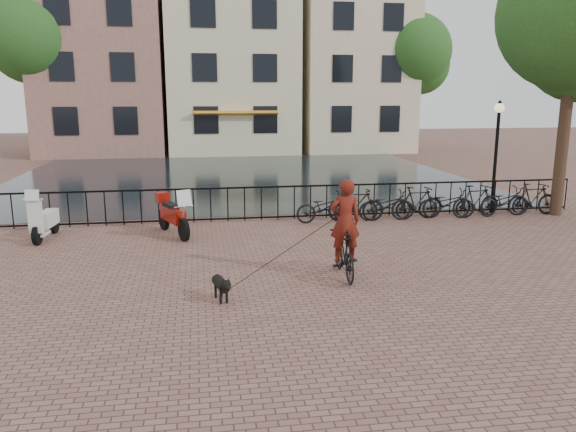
{
  "coord_description": "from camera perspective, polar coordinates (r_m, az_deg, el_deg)",
  "views": [
    {
      "loc": [
        -1.83,
        -8.35,
        3.71
      ],
      "look_at": [
        0.0,
        3.0,
        1.2
      ],
      "focal_mm": 35.0,
      "sensor_mm": 36.0,
      "label": 1
    }
  ],
  "objects": [
    {
      "name": "lamp_post",
      "position": [
        18.38,
        20.47,
        7.39
      ],
      "size": [
        0.3,
        0.3,
        3.45
      ],
      "color": "black",
      "rests_on": "ground"
    },
    {
      "name": "canal_house_left",
      "position": [
        38.86,
        -18.24,
        15.68
      ],
      "size": [
        7.5,
        9.0,
        12.8
      ],
      "color": "brown",
      "rests_on": "ground"
    },
    {
      "name": "cyclist",
      "position": [
        11.49,
        5.78,
        -1.87
      ],
      "size": [
        0.77,
        1.77,
        2.39
      ],
      "rotation": [
        0.0,
        0.0,
        3.11
      ],
      "color": "black",
      "rests_on": "ground"
    },
    {
      "name": "railing",
      "position": [
        16.76,
        -2.73,
        1.27
      ],
      "size": [
        20.0,
        0.05,
        1.02
      ],
      "color": "black",
      "rests_on": "ground"
    },
    {
      "name": "parked_bike_3",
      "position": [
        17.33,
        12.97,
        1.32
      ],
      "size": [
        1.7,
        0.62,
        1.0
      ],
      "primitive_type": "imported",
      "rotation": [
        0.0,
        0.0,
        1.66
      ],
      "color": "black",
      "rests_on": "ground"
    },
    {
      "name": "dog",
      "position": [
        10.4,
        -6.83,
        -7.19
      ],
      "size": [
        0.42,
        0.79,
        0.51
      ],
      "rotation": [
        0.0,
        0.0,
        0.24
      ],
      "color": "black",
      "rests_on": "ground"
    },
    {
      "name": "canal_water",
      "position": [
        25.98,
        -5.05,
        4.05
      ],
      "size": [
        20.0,
        20.0,
        0.0
      ],
      "primitive_type": "plane",
      "color": "black",
      "rests_on": "ground"
    },
    {
      "name": "parked_bike_6",
      "position": [
        18.6,
        21.13,
        1.38
      ],
      "size": [
        1.76,
        0.75,
        0.9
      ],
      "primitive_type": "imported",
      "rotation": [
        0.0,
        0.0,
        1.66
      ],
      "color": "black",
      "rests_on": "ground"
    },
    {
      "name": "parked_bike_7",
      "position": [
        19.08,
        23.61,
        1.59
      ],
      "size": [
        1.67,
        0.48,
        1.0
      ],
      "primitive_type": "imported",
      "rotation": [
        0.0,
        0.0,
        1.58
      ],
      "color": "black",
      "rests_on": "ground"
    },
    {
      "name": "tree_far_right",
      "position": [
        38.05,
        12.66,
        16.0
      ],
      "size": [
        4.76,
        4.76,
        8.76
      ],
      "color": "black",
      "rests_on": "ground"
    },
    {
      "name": "motorcycle",
      "position": [
        15.23,
        -11.62,
        0.6
      ],
      "size": [
        1.17,
        1.94,
        1.37
      ],
      "rotation": [
        0.0,
        0.0,
        0.4
      ],
      "color": "maroon",
      "rests_on": "ground"
    },
    {
      "name": "parked_bike_4",
      "position": [
        17.72,
        15.81,
        1.24
      ],
      "size": [
        1.78,
        0.83,
        0.9
      ],
      "primitive_type": "imported",
      "rotation": [
        0.0,
        0.0,
        1.43
      ],
      "color": "black",
      "rests_on": "ground"
    },
    {
      "name": "parked_bike_1",
      "position": [
        16.72,
        6.92,
        1.15
      ],
      "size": [
        1.7,
        0.64,
        1.0
      ],
      "primitive_type": "imported",
      "rotation": [
        0.0,
        0.0,
        1.47
      ],
      "color": "black",
      "rests_on": "ground"
    },
    {
      "name": "parked_bike_2",
      "position": [
        17.01,
        9.99,
        1.08
      ],
      "size": [
        1.72,
        0.62,
        0.9
      ],
      "primitive_type": "imported",
      "rotation": [
        0.0,
        0.0,
        1.56
      ],
      "color": "black",
      "rests_on": "ground"
    },
    {
      "name": "parked_bike_0",
      "position": [
        16.49,
        3.74,
        0.89
      ],
      "size": [
        1.76,
        0.75,
        0.9
      ],
      "primitive_type": "imported",
      "rotation": [
        0.0,
        0.0,
        1.66
      ],
      "color": "black",
      "rests_on": "ground"
    },
    {
      "name": "ground",
      "position": [
        9.32,
        3.0,
        -11.16
      ],
      "size": [
        100.0,
        100.0,
        0.0
      ],
      "primitive_type": "plane",
      "color": "brown",
      "rests_on": "ground"
    },
    {
      "name": "parked_bike_5",
      "position": [
        18.13,
        18.55,
        1.47
      ],
      "size": [
        1.72,
        0.75,
        1.0
      ],
      "primitive_type": "imported",
      "rotation": [
        0.0,
        0.0,
        1.74
      ],
      "color": "black",
      "rests_on": "ground"
    },
    {
      "name": "tree_near_right",
      "position": [
        19.28,
        27.21,
        17.76
      ],
      "size": [
        4.48,
        4.48,
        8.24
      ],
      "color": "black",
      "rests_on": "ground"
    },
    {
      "name": "canal_house_right",
      "position": [
        39.83,
        6.14,
        16.47
      ],
      "size": [
        7.0,
        9.0,
        13.3
      ],
      "color": "#C6BB93",
      "rests_on": "ground"
    },
    {
      "name": "scooter",
      "position": [
        15.85,
        -23.51,
        0.41
      ],
      "size": [
        0.61,
        1.59,
        1.44
      ],
      "rotation": [
        0.0,
        0.0,
        -0.11
      ],
      "color": "silver",
      "rests_on": "ground"
    },
    {
      "name": "tree_far_left",
      "position": [
        36.65,
        -24.63,
        15.96
      ],
      "size": [
        5.04,
        5.04,
        9.27
      ],
      "color": "black",
      "rests_on": "ground"
    },
    {
      "name": "canal_house_mid",
      "position": [
        38.48,
        -5.9,
        15.5
      ],
      "size": [
        8.0,
        9.5,
        11.8
      ],
      "color": "beige",
      "rests_on": "ground"
    }
  ]
}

